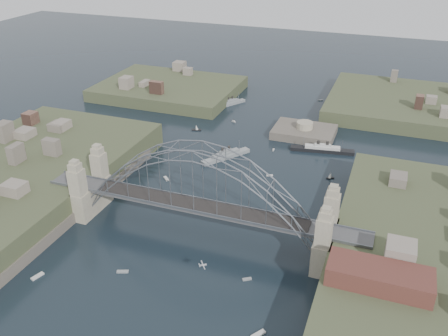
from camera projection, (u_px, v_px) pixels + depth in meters
ground at (199, 233)px, 123.75m from camera, size 500.00×500.00×0.00m
bridge at (198, 192)px, 118.03m from camera, size 84.00×13.80×24.60m
shore_west at (17, 188)px, 140.49m from camera, size 50.50×90.00×12.00m
shore_east at (443, 280)px, 105.18m from camera, size 50.50×90.00×12.00m
headland_nw at (169, 93)px, 219.33m from camera, size 60.00×45.00×9.00m
headland_ne at (416, 110)px, 199.33m from camera, size 70.00×55.00×9.50m
fort_island at (304, 137)px, 178.33m from camera, size 22.00×16.00×9.40m
wharf_shed at (379, 277)px, 93.93m from camera, size 20.00×8.00×4.00m
naval_cruiser_near at (226, 156)px, 161.49m from camera, size 12.38×16.60×5.52m
naval_cruiser_far at (230, 103)px, 206.56m from camera, size 9.64×13.64×5.01m
ocean_liner at (322, 149)px, 165.91m from camera, size 21.67×6.27×5.27m
aeroplane at (202, 265)px, 101.81m from camera, size 2.06×2.62×0.45m
small_boat_a at (166, 179)px, 149.00m from camera, size 2.68×2.67×0.45m
small_boat_b at (270, 175)px, 150.83m from camera, size 2.08×1.28×0.45m
small_boat_c at (123, 272)px, 110.27m from camera, size 2.80×1.78×0.45m
small_boat_d at (330, 176)px, 149.01m from camera, size 2.43×1.96×2.38m
small_boat_e at (197, 129)px, 182.31m from camera, size 3.68×2.05×2.38m
small_boat_f at (273, 150)px, 166.85m from camera, size 0.56×1.57×1.43m
small_boat_g at (258, 334)px, 93.82m from camera, size 2.61×3.13×0.45m
small_boat_h at (234, 122)px, 189.50m from camera, size 1.92×1.32×1.43m
small_boat_i at (340, 213)px, 130.42m from camera, size 2.32×2.14×2.38m
small_boat_j at (37, 276)px, 108.88m from camera, size 1.79×3.12×0.45m
small_boat_k at (320, 100)px, 211.65m from camera, size 2.02×1.71×0.45m
small_boat_l at (112, 157)px, 162.24m from camera, size 1.20×2.76×0.45m
small_boat_m at (247, 279)px, 108.01m from camera, size 2.13×1.74×0.45m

